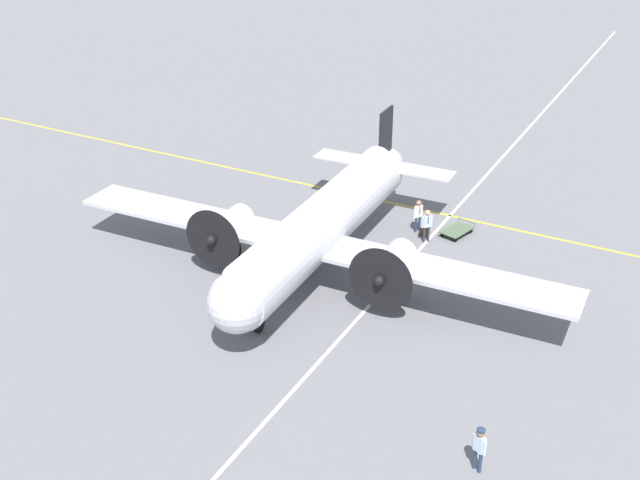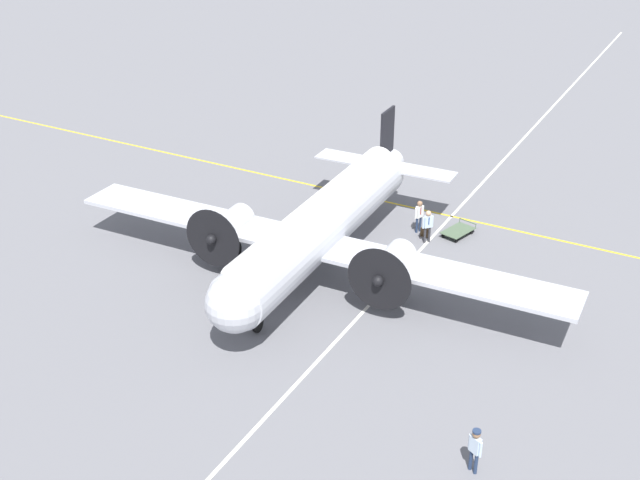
% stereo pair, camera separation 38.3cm
% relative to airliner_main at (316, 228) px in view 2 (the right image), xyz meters
% --- Properties ---
extents(ground_plane, '(300.00, 300.00, 0.00)m').
position_rel_airliner_main_xyz_m(ground_plane, '(0.02, -0.43, -2.55)').
color(ground_plane, slate).
extents(apron_line_eastwest, '(120.00, 0.16, 0.01)m').
position_rel_airliner_main_xyz_m(apron_line_eastwest, '(0.02, -9.43, -2.54)').
color(apron_line_eastwest, gold).
rests_on(apron_line_eastwest, ground_plane).
extents(apron_line_northsouth, '(0.16, 120.00, 0.01)m').
position_rel_airliner_main_xyz_m(apron_line_northsouth, '(-3.57, -0.43, -2.54)').
color(apron_line_northsouth, silver).
rests_on(apron_line_northsouth, ground_plane).
extents(airliner_main, '(25.62, 18.34, 5.87)m').
position_rel_airliner_main_xyz_m(airliner_main, '(0.00, 0.00, 0.00)').
color(airliner_main, silver).
rests_on(airliner_main, ground_plane).
extents(crew_foreground, '(0.56, 0.40, 1.81)m').
position_rel_airliner_main_xyz_m(crew_foreground, '(-11.33, 9.28, -1.41)').
color(crew_foreground, navy).
rests_on(crew_foreground, ground_plane).
extents(passenger_boarding, '(0.36, 0.59, 1.85)m').
position_rel_airliner_main_xyz_m(passenger_boarding, '(-2.65, -6.71, -1.41)').
color(passenger_boarding, navy).
rests_on(passenger_boarding, ground_plane).
extents(ramp_agent, '(0.46, 0.50, 1.85)m').
position_rel_airliner_main_xyz_m(ramp_agent, '(-3.52, -5.81, -1.41)').
color(ramp_agent, '#2D2D33').
rests_on(ramp_agent, ground_plane).
extents(suitcase_near_door, '(0.51, 0.15, 0.55)m').
position_rel_airliner_main_xyz_m(suitcase_near_door, '(-3.20, -6.35, -2.29)').
color(suitcase_near_door, '#47331E').
rests_on(suitcase_near_door, ground_plane).
extents(baggage_cart, '(1.55, 2.07, 0.56)m').
position_rel_airliner_main_xyz_m(baggage_cart, '(-4.70, -7.35, -2.27)').
color(baggage_cart, '#4C6047').
rests_on(baggage_cart, ground_plane).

